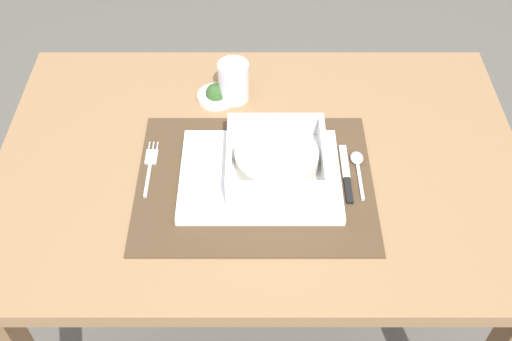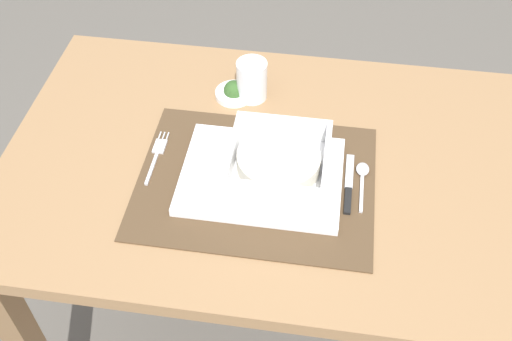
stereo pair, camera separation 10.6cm
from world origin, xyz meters
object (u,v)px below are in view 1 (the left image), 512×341
at_px(spoon, 359,163).
at_px(drinking_glass, 235,83).
at_px(dining_table, 261,195).
at_px(butter_knife, 348,177).
at_px(fork, 152,164).
at_px(porridge_bowl, 278,160).
at_px(condiment_saucer, 217,95).

xyz_separation_m(spoon, drinking_glass, (-0.23, 0.19, 0.03)).
relative_size(dining_table, butter_knife, 6.99).
distance_m(dining_table, butter_knife, 0.20).
relative_size(butter_knife, drinking_glass, 1.67).
relative_size(fork, spoon, 1.19).
bearing_deg(porridge_bowl, condiment_saucer, 118.79).
xyz_separation_m(porridge_bowl, spoon, (0.15, 0.03, -0.03)).
xyz_separation_m(porridge_bowl, condiment_saucer, (-0.12, 0.21, -0.03)).
relative_size(spoon, condiment_saucer, 1.48).
xyz_separation_m(dining_table, fork, (-0.20, -0.02, 0.11)).
distance_m(porridge_bowl, condiment_saucer, 0.25).
xyz_separation_m(dining_table, butter_knife, (0.16, -0.05, 0.11)).
relative_size(dining_table, spoon, 8.57).
relative_size(porridge_bowl, spoon, 1.53).
distance_m(porridge_bowl, spoon, 0.16).
relative_size(dining_table, fork, 7.22).
xyz_separation_m(butter_knife, condiment_saucer, (-0.25, 0.22, 0.00)).
xyz_separation_m(fork, spoon, (0.38, -0.00, 0.00)).
bearing_deg(dining_table, fork, -175.04).
distance_m(spoon, butter_knife, 0.04).
height_order(spoon, drinking_glass, drinking_glass).
distance_m(fork, condiment_saucer, 0.22).
xyz_separation_m(spoon, butter_knife, (-0.02, -0.03, -0.00)).
xyz_separation_m(dining_table, porridge_bowl, (0.03, -0.04, 0.15)).
relative_size(dining_table, condiment_saucer, 12.65).
bearing_deg(condiment_saucer, dining_table, -62.56).
bearing_deg(spoon, dining_table, 175.52).
relative_size(porridge_bowl, condiment_saucer, 2.25).
relative_size(butter_knife, condiment_saucer, 1.81).
bearing_deg(drinking_glass, condiment_saucer, -172.02).
relative_size(drinking_glass, condiment_saucer, 1.08).
xyz_separation_m(porridge_bowl, drinking_glass, (-0.08, 0.22, -0.00)).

